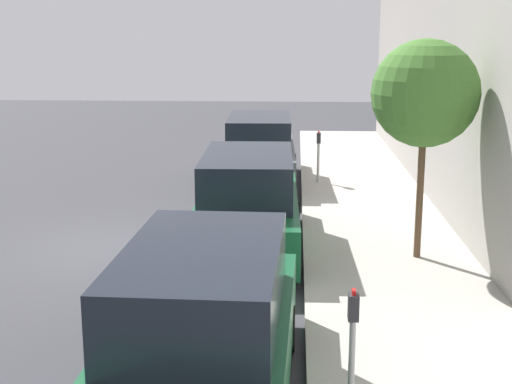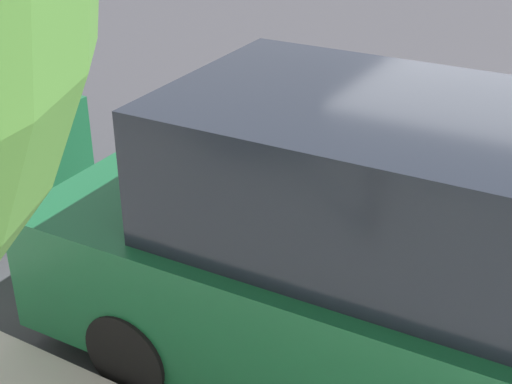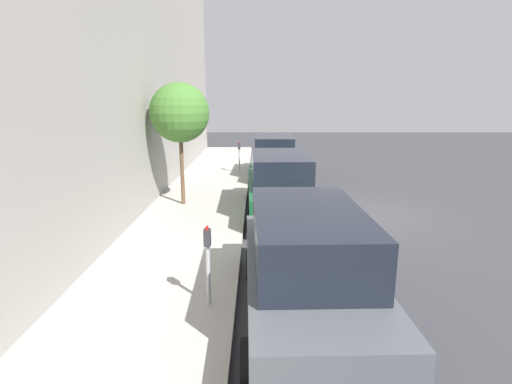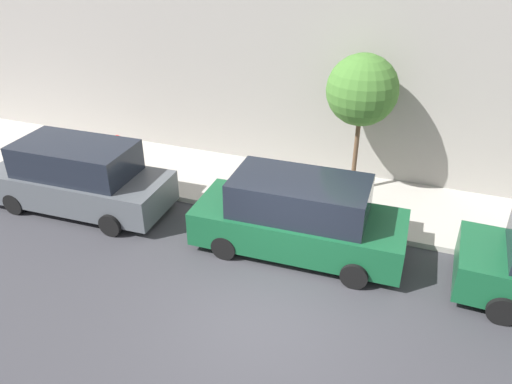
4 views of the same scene
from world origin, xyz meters
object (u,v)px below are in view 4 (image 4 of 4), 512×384
(parked_minivan_third, at_px, (79,177))
(parking_meter_far, at_px, (120,152))
(parked_minivan_second, at_px, (299,217))
(street_tree, at_px, (362,90))

(parked_minivan_third, height_order, parking_meter_far, parked_minivan_third)
(parked_minivan_second, relative_size, parking_meter_far, 3.57)
(parked_minivan_second, bearing_deg, parked_minivan_third, 90.88)
(street_tree, bearing_deg, parked_minivan_third, 115.36)
(parked_minivan_third, height_order, street_tree, street_tree)
(parked_minivan_third, xyz_separation_m, parking_meter_far, (1.61, -0.22, 0.08))
(parking_meter_far, xyz_separation_m, street_tree, (1.61, -6.59, 2.10))
(parked_minivan_second, bearing_deg, parking_meter_far, 75.47)
(parked_minivan_second, xyz_separation_m, parking_meter_far, (1.52, 5.87, 0.08))
(parking_meter_far, bearing_deg, parked_minivan_second, -104.53)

